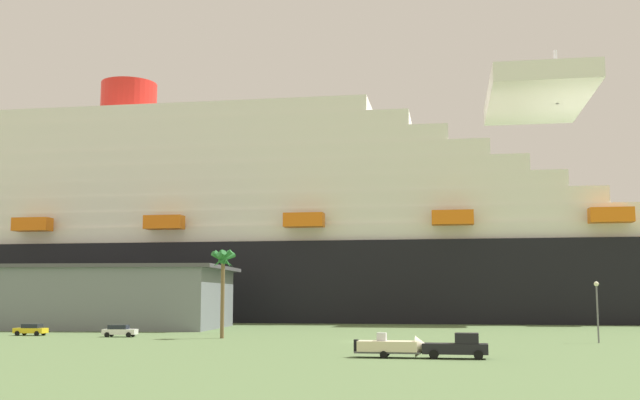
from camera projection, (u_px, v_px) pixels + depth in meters
name	position (u px, v px, depth m)	size (l,w,h in m)	color
ground_plane	(371.00, 331.00, 121.69)	(600.00, 600.00, 0.00)	#567042
cruise_ship	(246.00, 238.00, 176.10)	(252.85, 50.86, 66.35)	black
terminal_building	(23.00, 297.00, 132.84)	(71.57, 28.03, 10.40)	slate
pickup_truck	(458.00, 346.00, 66.97)	(5.76, 2.68, 2.20)	black
small_boat_on_trailer	(396.00, 347.00, 67.99)	(7.35, 2.54, 2.15)	#595960
palm_tree	(223.00, 266.00, 100.48)	(3.15, 3.32, 11.45)	brown
street_lamp	(597.00, 302.00, 90.00)	(0.56, 0.56, 7.08)	slate
parked_car_yellow_taxi	(31.00, 329.00, 106.47)	(4.50, 2.28, 1.58)	yellow
parked_car_white_van	(120.00, 331.00, 102.82)	(4.46, 2.34, 1.58)	white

